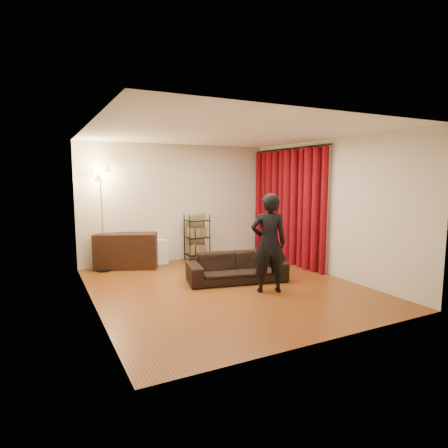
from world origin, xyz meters
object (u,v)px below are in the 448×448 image
media_cabinet (126,251)px  floor_lamp (102,219)px  sofa (237,267)px  wire_shelf (197,237)px  person (269,243)px  storage_boxes (160,252)px

media_cabinet → floor_lamp: (-0.47, -0.01, 0.71)m
sofa → wire_shelf: 1.99m
wire_shelf → media_cabinet: bearing=-167.2°
person → wire_shelf: bearing=-64.4°
storage_boxes → floor_lamp: bearing=-175.6°
media_cabinet → floor_lamp: 0.85m
person → media_cabinet: 3.34m
person → sofa: bearing=-55.0°
person → storage_boxes: size_ratio=3.10×
media_cabinet → floor_lamp: size_ratio=0.60×
person → media_cabinet: size_ratio=1.30×
floor_lamp → storage_boxes: bearing=4.4°
person → wire_shelf: 2.79m
person → wire_shelf: (-0.16, 2.77, -0.30)m
storage_boxes → wire_shelf: 0.92m
sofa → person: 1.00m
sofa → storage_boxes: storage_boxes is taller
sofa → wire_shelf: size_ratio=1.67×
person → media_cabinet: person is taller
person → floor_lamp: (-2.28, 2.76, 0.24)m
media_cabinet → floor_lamp: floor_lamp is taller
media_cabinet → storage_boxes: size_ratio=2.38×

